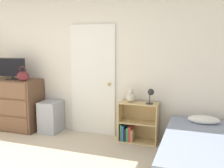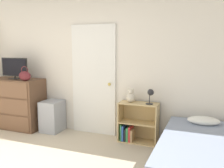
{
  "view_description": "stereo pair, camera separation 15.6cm",
  "coord_description": "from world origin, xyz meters",
  "px_view_note": "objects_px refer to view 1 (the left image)",
  "views": [
    {
      "loc": [
        2.0,
        -1.98,
        1.63
      ],
      "look_at": [
        0.64,
        1.94,
        0.99
      ],
      "focal_mm": 40.0,
      "sensor_mm": 36.0,
      "label": 1
    },
    {
      "loc": [
        2.14,
        -1.93,
        1.63
      ],
      "look_at": [
        0.64,
        1.94,
        0.99
      ],
      "focal_mm": 40.0,
      "sensor_mm": 36.0,
      "label": 2
    }
  ],
  "objects_px": {
    "handbag": "(23,76)",
    "storage_bin": "(51,117)",
    "tv": "(12,68)",
    "desk_lamp": "(151,94)",
    "teddy_bear": "(131,96)",
    "bookshelf": "(135,125)",
    "bed": "(203,156)",
    "dresser": "(14,104)"
  },
  "relations": [
    {
      "from": "handbag",
      "to": "desk_lamp",
      "type": "relative_size",
      "value": 1.08
    },
    {
      "from": "tv",
      "to": "handbag",
      "type": "height_order",
      "value": "tv"
    },
    {
      "from": "teddy_bear",
      "to": "bookshelf",
      "type": "bearing_deg",
      "value": 4.2
    },
    {
      "from": "dresser",
      "to": "tv",
      "type": "bearing_deg",
      "value": -55.58
    },
    {
      "from": "dresser",
      "to": "desk_lamp",
      "type": "height_order",
      "value": "dresser"
    },
    {
      "from": "storage_bin",
      "to": "bookshelf",
      "type": "distance_m",
      "value": 1.63
    },
    {
      "from": "handbag",
      "to": "bed",
      "type": "height_order",
      "value": "handbag"
    },
    {
      "from": "teddy_bear",
      "to": "bed",
      "type": "xyz_separation_m",
      "value": [
        1.17,
        -0.8,
        -0.55
      ]
    },
    {
      "from": "handbag",
      "to": "bookshelf",
      "type": "height_order",
      "value": "handbag"
    },
    {
      "from": "dresser",
      "to": "teddy_bear",
      "type": "height_order",
      "value": "dresser"
    },
    {
      "from": "bookshelf",
      "to": "storage_bin",
      "type": "bearing_deg",
      "value": -177.81
    },
    {
      "from": "dresser",
      "to": "storage_bin",
      "type": "height_order",
      "value": "dresser"
    },
    {
      "from": "bookshelf",
      "to": "teddy_bear",
      "type": "distance_m",
      "value": 0.51
    },
    {
      "from": "tv",
      "to": "storage_bin",
      "type": "relative_size",
      "value": 1.01
    },
    {
      "from": "tv",
      "to": "bed",
      "type": "xyz_separation_m",
      "value": [
        3.49,
        -0.66,
        -0.96
      ]
    },
    {
      "from": "handbag",
      "to": "storage_bin",
      "type": "height_order",
      "value": "handbag"
    },
    {
      "from": "handbag",
      "to": "bed",
      "type": "bearing_deg",
      "value": -9.24
    },
    {
      "from": "desk_lamp",
      "to": "teddy_bear",
      "type": "bearing_deg",
      "value": 172.94
    },
    {
      "from": "tv",
      "to": "bookshelf",
      "type": "distance_m",
      "value": 2.58
    },
    {
      "from": "desk_lamp",
      "to": "bookshelf",
      "type": "bearing_deg",
      "value": 169.18
    },
    {
      "from": "dresser",
      "to": "teddy_bear",
      "type": "relative_size",
      "value": 4.45
    },
    {
      "from": "tv",
      "to": "bed",
      "type": "bearing_deg",
      "value": -10.64
    },
    {
      "from": "bed",
      "to": "desk_lamp",
      "type": "bearing_deg",
      "value": 137.68
    },
    {
      "from": "handbag",
      "to": "teddy_bear",
      "type": "distance_m",
      "value": 1.99
    },
    {
      "from": "handbag",
      "to": "desk_lamp",
      "type": "height_order",
      "value": "handbag"
    },
    {
      "from": "desk_lamp",
      "to": "tv",
      "type": "bearing_deg",
      "value": -177.9
    },
    {
      "from": "storage_bin",
      "to": "desk_lamp",
      "type": "relative_size",
      "value": 2.31
    },
    {
      "from": "dresser",
      "to": "bed",
      "type": "relative_size",
      "value": 0.56
    },
    {
      "from": "bookshelf",
      "to": "desk_lamp",
      "type": "bearing_deg",
      "value": -10.82
    },
    {
      "from": "storage_bin",
      "to": "handbag",
      "type": "bearing_deg",
      "value": -150.32
    },
    {
      "from": "handbag",
      "to": "storage_bin",
      "type": "xyz_separation_m",
      "value": [
        0.41,
        0.23,
        -0.79
      ]
    },
    {
      "from": "storage_bin",
      "to": "bed",
      "type": "distance_m",
      "value": 2.81
    },
    {
      "from": "teddy_bear",
      "to": "desk_lamp",
      "type": "height_order",
      "value": "desk_lamp"
    },
    {
      "from": "handbag",
      "to": "bed",
      "type": "xyz_separation_m",
      "value": [
        3.12,
        -0.51,
        -0.84
      ]
    },
    {
      "from": "teddy_bear",
      "to": "bed",
      "type": "height_order",
      "value": "teddy_bear"
    },
    {
      "from": "tv",
      "to": "bookshelf",
      "type": "relative_size",
      "value": 0.87
    },
    {
      "from": "desk_lamp",
      "to": "bed",
      "type": "xyz_separation_m",
      "value": [
        0.83,
        -0.75,
        -0.62
      ]
    },
    {
      "from": "handbag",
      "to": "teddy_bear",
      "type": "bearing_deg",
      "value": 8.41
    },
    {
      "from": "tv",
      "to": "desk_lamp",
      "type": "height_order",
      "value": "tv"
    },
    {
      "from": "tv",
      "to": "handbag",
      "type": "relative_size",
      "value": 2.18
    },
    {
      "from": "handbag",
      "to": "storage_bin",
      "type": "distance_m",
      "value": 0.92
    },
    {
      "from": "bed",
      "to": "teddy_bear",
      "type": "bearing_deg",
      "value": 145.85
    }
  ]
}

